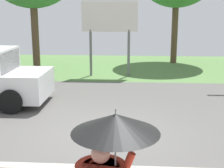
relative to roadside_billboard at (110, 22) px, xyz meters
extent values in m
cube|color=#565451|center=(0.30, -5.34, -2.60)|extent=(40.00, 8.00, 0.10)
cube|color=#567D43|center=(0.30, 2.66, -2.60)|extent=(40.00, 8.00, 0.10)
sphere|color=tan|center=(0.74, -11.82, -0.96)|extent=(0.22, 0.22, 0.22)
cylinder|color=gray|center=(0.91, -11.82, -0.92)|extent=(0.02, 0.02, 0.75)
cone|color=black|center=(0.91, -11.82, -0.59)|extent=(1.00, 1.00, 0.22)
cylinder|color=gray|center=(0.91, -11.82, -0.47)|extent=(0.02, 0.02, 0.10)
cube|color=#2D3842|center=(-3.00, -4.84, -1.12)|extent=(0.10, 1.70, 0.77)
cylinder|color=black|center=(-2.65, -3.84, -2.17)|extent=(0.76, 0.28, 0.76)
cylinder|color=black|center=(-2.65, -5.84, -2.17)|extent=(0.76, 0.28, 0.76)
cylinder|color=slate|center=(-0.90, 0.00, -1.45)|extent=(0.12, 0.12, 2.20)
cylinder|color=slate|center=(0.90, 0.00, -1.45)|extent=(0.12, 0.12, 2.20)
cube|color=silver|center=(0.00, 0.00, 0.25)|extent=(2.60, 0.10, 1.40)
cylinder|color=brown|center=(3.52, 4.04, -0.64)|extent=(0.36, 0.36, 3.81)
cylinder|color=brown|center=(-3.78, 0.78, -0.66)|extent=(0.36, 0.36, 3.78)
camera|label=1|loc=(1.09, -15.17, 0.66)|focal=51.75mm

